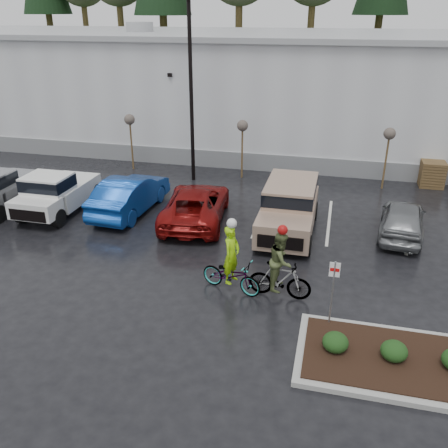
% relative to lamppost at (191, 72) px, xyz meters
% --- Properties ---
extents(ground, '(120.00, 120.00, 0.00)m').
position_rel_lamppost_xyz_m(ground, '(4.00, -12.00, -5.69)').
color(ground, black).
rests_on(ground, ground).
extents(warehouse, '(60.50, 15.50, 7.20)m').
position_rel_lamppost_xyz_m(warehouse, '(4.00, 9.99, -2.04)').
color(warehouse, silver).
rests_on(warehouse, ground).
extents(wooded_ridge, '(80.00, 25.00, 6.00)m').
position_rel_lamppost_xyz_m(wooded_ridge, '(4.00, 33.00, -2.69)').
color(wooded_ridge, '#21411B').
rests_on(wooded_ridge, ground).
extents(lamppost, '(0.50, 1.00, 9.22)m').
position_rel_lamppost_xyz_m(lamppost, '(0.00, 0.00, 0.00)').
color(lamppost, black).
rests_on(lamppost, ground).
extents(sapling_west, '(0.60, 0.60, 3.20)m').
position_rel_lamppost_xyz_m(sapling_west, '(-4.00, 1.00, -2.96)').
color(sapling_west, '#47361C').
rests_on(sapling_west, ground).
extents(sapling_mid, '(0.60, 0.60, 3.20)m').
position_rel_lamppost_xyz_m(sapling_mid, '(2.50, 1.00, -2.96)').
color(sapling_mid, '#47361C').
rests_on(sapling_mid, ground).
extents(sapling_east, '(0.60, 0.60, 3.20)m').
position_rel_lamppost_xyz_m(sapling_east, '(10.00, 1.00, -2.96)').
color(sapling_east, '#47361C').
rests_on(sapling_east, ground).
extents(pallet_stack_a, '(1.20, 1.20, 1.35)m').
position_rel_lamppost_xyz_m(pallet_stack_a, '(12.50, 2.00, -5.01)').
color(pallet_stack_a, '#47361C').
rests_on(pallet_stack_a, ground).
extents(shrub_a, '(0.70, 0.70, 0.52)m').
position_rel_lamppost_xyz_m(shrub_a, '(8.00, -13.00, -5.27)').
color(shrub_a, '#183512').
rests_on(shrub_a, curb_island).
extents(shrub_b, '(0.70, 0.70, 0.52)m').
position_rel_lamppost_xyz_m(shrub_b, '(9.50, -13.00, -5.27)').
color(shrub_b, '#183512').
rests_on(shrub_b, curb_island).
extents(fire_lane_sign, '(0.30, 0.05, 2.20)m').
position_rel_lamppost_xyz_m(fire_lane_sign, '(7.80, -11.80, -4.28)').
color(fire_lane_sign, gray).
rests_on(fire_lane_sign, ground).
extents(pickup_silver, '(2.10, 5.20, 1.96)m').
position_rel_lamppost_xyz_m(pickup_silver, '(-7.49, -5.77, -4.71)').
color(pickup_silver, '#A0A1A7').
rests_on(pickup_silver, ground).
extents(pickup_white, '(2.10, 5.20, 1.96)m').
position_rel_lamppost_xyz_m(pickup_white, '(-4.67, -5.52, -4.71)').
color(pickup_white, white).
rests_on(pickup_white, ground).
extents(car_blue, '(2.07, 5.23, 1.69)m').
position_rel_lamppost_xyz_m(car_blue, '(-1.47, -5.01, -4.84)').
color(car_blue, '#0D3C99').
rests_on(car_blue, ground).
extents(car_red, '(3.21, 5.75, 1.52)m').
position_rel_lamppost_xyz_m(car_red, '(1.75, -5.27, -4.93)').
color(car_red, maroon).
rests_on(car_red, ground).
extents(suv_tan, '(2.20, 5.10, 2.06)m').
position_rel_lamppost_xyz_m(suv_tan, '(5.84, -5.58, -4.66)').
color(suv_tan, '#9E806B').
rests_on(suv_tan, ground).
extents(car_grey, '(2.23, 4.45, 1.45)m').
position_rel_lamppost_xyz_m(car_grey, '(10.42, -4.68, -4.96)').
color(car_grey, slate).
rests_on(car_grey, ground).
extents(cyclist_hivis, '(2.27, 1.33, 2.61)m').
position_rel_lamppost_xyz_m(cyclist_hivis, '(4.56, -10.50, -4.89)').
color(cyclist_hivis, '#3F3F44').
rests_on(cyclist_hivis, ground).
extents(cyclist_olive, '(2.00, 0.97, 2.56)m').
position_rel_lamppost_xyz_m(cyclist_olive, '(6.16, -10.50, -4.77)').
color(cyclist_olive, '#3F3F44').
rests_on(cyclist_olive, ground).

